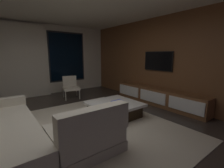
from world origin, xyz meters
name	(u,v)px	position (x,y,z in m)	size (l,w,h in m)	color
floor	(76,131)	(0.00, 0.00, 0.00)	(9.20, 9.20, 0.00)	#332B26
back_wall_with_window	(31,60)	(-0.06, 3.62, 1.34)	(6.60, 0.30, 2.70)	beige
media_wall	(167,61)	(3.06, 0.00, 1.35)	(0.12, 7.80, 2.70)	brown
area_rug	(93,128)	(0.35, -0.10, 0.01)	(3.20, 3.80, 0.01)	beige
sectional_couch	(27,133)	(-0.90, -0.14, 0.29)	(1.98, 2.50, 0.82)	#B1A997
coffee_table	(114,109)	(1.11, 0.13, 0.19)	(1.16, 1.16, 0.36)	black
book_stack_on_coffee_table	(117,102)	(1.15, 0.07, 0.39)	(0.30, 0.22, 0.06)	green
accent_chair_near_window	(71,86)	(0.95, 2.50, 0.43)	(0.65, 0.66, 0.78)	#B2ADA0
media_console	(158,97)	(2.77, 0.05, 0.25)	(0.46, 3.10, 0.52)	brown
mounted_tv	(158,61)	(2.95, 0.25, 1.35)	(0.05, 1.03, 0.60)	black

